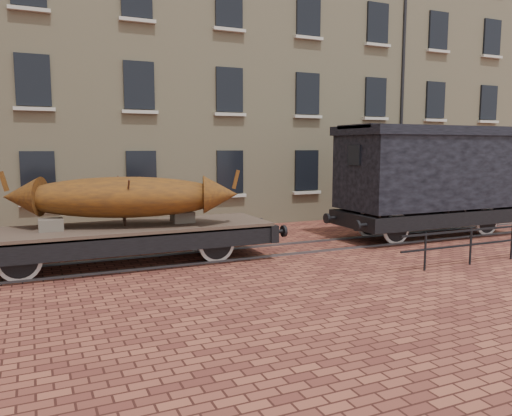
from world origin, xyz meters
name	(u,v)px	position (x,y,z in m)	size (l,w,h in m)	color
ground	(259,252)	(0.00, 0.00, 0.00)	(90.00, 90.00, 0.00)	#592820
warehouse_cream	(230,69)	(3.00, 9.99, 7.00)	(40.00, 10.19, 14.00)	tan
rail_track	(259,251)	(0.00, 0.00, 0.03)	(30.00, 1.52, 0.06)	#59595E
flatcar_wagon	(121,234)	(-4.10, 0.00, 0.86)	(9.13, 2.48, 1.38)	#43342A
iron_boat	(124,197)	(-3.98, 0.00, 1.86)	(6.16, 3.21, 1.51)	brown
goods_van	(431,168)	(6.69, 0.00, 2.45)	(7.56, 2.76, 3.91)	black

